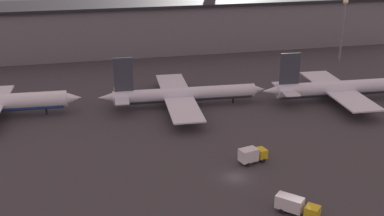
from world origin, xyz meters
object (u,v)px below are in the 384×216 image
at_px(airplane_2, 182,95).
at_px(service_vehicle_1, 252,155).
at_px(airplane_3, 343,88).
at_px(service_vehicle_3, 296,205).

distance_m(airplane_2, service_vehicle_1, 35.73).
bearing_deg(airplane_2, airplane_3, -4.44).
distance_m(airplane_2, airplane_3, 43.61).
xyz_separation_m(airplane_3, service_vehicle_1, (-36.35, -29.49, -1.65)).
bearing_deg(airplane_2, service_vehicle_1, -75.97).
distance_m(airplane_3, service_vehicle_3, 60.25).
bearing_deg(service_vehicle_1, airplane_3, 24.66).
relative_size(service_vehicle_1, service_vehicle_3, 0.93).
height_order(airplane_2, service_vehicle_1, airplane_2).
xyz_separation_m(service_vehicle_1, service_vehicle_3, (0.82, -19.14, -0.09)).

